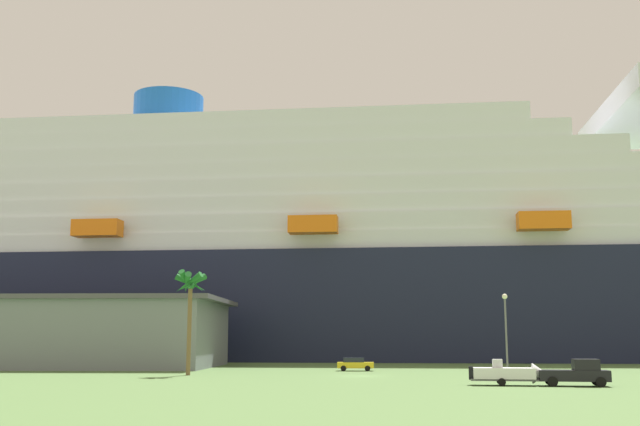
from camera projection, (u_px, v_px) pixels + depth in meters
name	position (u px, v px, depth m)	size (l,w,h in m)	color
ground_plane	(364.00, 366.00, 107.48)	(600.00, 600.00, 0.00)	#4C6B38
cruise_ship	(319.00, 264.00, 141.03)	(252.46, 47.59, 62.33)	#191E38
pickup_truck	(577.00, 373.00, 61.79)	(5.77, 2.72, 2.20)	black
small_boat_on_trailer	(512.00, 374.00, 62.65)	(7.06, 2.39, 2.15)	#595960
palm_tree	(190.00, 289.00, 81.09)	(3.68, 3.59, 11.21)	brown
street_lamp	(506.00, 323.00, 77.71)	(0.56, 0.56, 8.46)	slate
parked_car_yellow_taxi	(355.00, 364.00, 90.31)	(4.37, 2.14, 1.58)	yellow
parked_car_black_coupe	(161.00, 362.00, 96.87)	(4.96, 2.48, 1.58)	black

